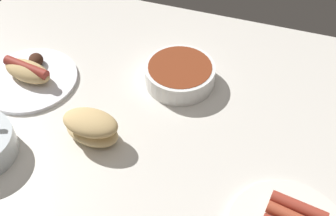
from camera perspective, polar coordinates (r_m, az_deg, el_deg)
name	(u,v)px	position (r cm, az deg, el deg)	size (l,w,h in cm)	color
ground_plane	(150,125)	(95.70, -2.53, -2.29)	(120.00, 90.00, 3.00)	silver
bread_stack	(91,127)	(89.97, -10.45, -2.56)	(13.23, 9.03, 7.20)	#E5C689
plate_hotdog_assembled	(29,75)	(108.00, -18.44, 4.32)	(23.24, 23.24, 5.61)	white
bowl_chili	(180,74)	(101.36, 1.63, 4.72)	(17.08, 17.08, 5.10)	white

